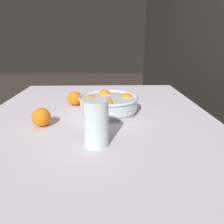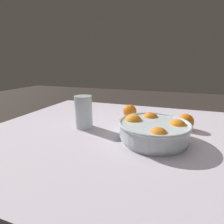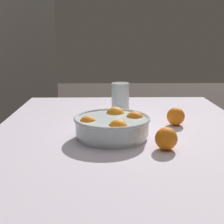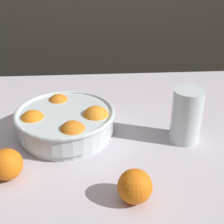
{
  "view_description": "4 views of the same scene",
  "coord_description": "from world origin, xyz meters",
  "px_view_note": "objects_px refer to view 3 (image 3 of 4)",
  "views": [
    {
      "loc": [
        0.88,
        0.04,
        1.04
      ],
      "look_at": [
        0.1,
        0.06,
        0.77
      ],
      "focal_mm": 35.0,
      "sensor_mm": 36.0,
      "label": 1
    },
    {
      "loc": [
        -0.12,
        0.68,
        1.0
      ],
      "look_at": [
        0.12,
        -0.0,
        0.8
      ],
      "focal_mm": 28.0,
      "sensor_mm": 36.0,
      "label": 2
    },
    {
      "loc": [
        -1.11,
        0.07,
        1.07
      ],
      "look_at": [
        0.07,
        0.05,
        0.78
      ],
      "focal_mm": 50.0,
      "sensor_mm": 36.0,
      "label": 3
    },
    {
      "loc": [
        0.01,
        -0.69,
        1.19
      ],
      "look_at": [
        0.06,
        0.05,
        0.79
      ],
      "focal_mm": 50.0,
      "sensor_mm": 36.0,
      "label": 4
    }
  ],
  "objects_px": {
    "fruit_bowl": "(113,126)",
    "orange_loose_near_bowl": "(166,139)",
    "orange_loose_front": "(176,116)",
    "juice_glass": "(120,101)"
  },
  "relations": [
    {
      "from": "fruit_bowl",
      "to": "orange_loose_near_bowl",
      "type": "height_order",
      "value": "fruit_bowl"
    },
    {
      "from": "juice_glass",
      "to": "orange_loose_front",
      "type": "distance_m",
      "value": 0.27
    },
    {
      "from": "fruit_bowl",
      "to": "orange_loose_near_bowl",
      "type": "distance_m",
      "value": 0.21
    },
    {
      "from": "orange_loose_front",
      "to": "orange_loose_near_bowl",
      "type": "bearing_deg",
      "value": 161.86
    },
    {
      "from": "juice_glass",
      "to": "orange_loose_near_bowl",
      "type": "height_order",
      "value": "juice_glass"
    },
    {
      "from": "fruit_bowl",
      "to": "orange_loose_front",
      "type": "xyz_separation_m",
      "value": [
        0.15,
        -0.26,
        -0.01
      ]
    },
    {
      "from": "fruit_bowl",
      "to": "orange_loose_front",
      "type": "relative_size",
      "value": 3.73
    },
    {
      "from": "juice_glass",
      "to": "orange_loose_front",
      "type": "relative_size",
      "value": 2.04
    },
    {
      "from": "orange_loose_front",
      "to": "fruit_bowl",
      "type": "bearing_deg",
      "value": 121.04
    },
    {
      "from": "fruit_bowl",
      "to": "orange_loose_front",
      "type": "distance_m",
      "value": 0.3
    }
  ]
}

